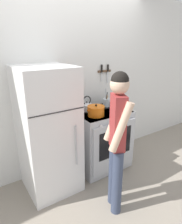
{
  "coord_description": "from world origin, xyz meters",
  "views": [
    {
      "loc": [
        -1.34,
        -2.51,
        1.84
      ],
      "look_at": [
        0.03,
        -0.46,
        0.98
      ],
      "focal_mm": 32.0,
      "sensor_mm": 36.0,
      "label": 1
    }
  ],
  "objects_px": {
    "dutch_oven_pot": "(96,111)",
    "utensil_jar": "(106,102)",
    "person": "(117,137)",
    "refrigerator": "(48,131)",
    "tea_kettle": "(87,106)",
    "stove_range": "(102,139)"
  },
  "relations": [
    {
      "from": "refrigerator",
      "to": "dutch_oven_pot",
      "type": "height_order",
      "value": "refrigerator"
    },
    {
      "from": "stove_range",
      "to": "utensil_jar",
      "type": "relative_size",
      "value": 3.28
    },
    {
      "from": "refrigerator",
      "to": "stove_range",
      "type": "bearing_deg",
      "value": 0.08
    },
    {
      "from": "person",
      "to": "tea_kettle",
      "type": "bearing_deg",
      "value": 12.31
    },
    {
      "from": "refrigerator",
      "to": "stove_range",
      "type": "xyz_separation_m",
      "value": [
        0.84,
        0.0,
        -0.34
      ]
    },
    {
      "from": "refrigerator",
      "to": "stove_range",
      "type": "distance_m",
      "value": 0.9
    },
    {
      "from": "tea_kettle",
      "to": "person",
      "type": "distance_m",
      "value": 0.94
    },
    {
      "from": "tea_kettle",
      "to": "utensil_jar",
      "type": "relative_size",
      "value": 0.81
    },
    {
      "from": "stove_range",
      "to": "utensil_jar",
      "type": "height_order",
      "value": "utensil_jar"
    },
    {
      "from": "dutch_oven_pot",
      "to": "person",
      "type": "height_order",
      "value": "person"
    },
    {
      "from": "refrigerator",
      "to": "dutch_oven_pot",
      "type": "xyz_separation_m",
      "value": [
        0.66,
        -0.1,
        0.17
      ]
    },
    {
      "from": "utensil_jar",
      "to": "dutch_oven_pot",
      "type": "bearing_deg",
      "value": -145.63
    },
    {
      "from": "refrigerator",
      "to": "dutch_oven_pot",
      "type": "distance_m",
      "value": 0.69
    },
    {
      "from": "tea_kettle",
      "to": "person",
      "type": "xyz_separation_m",
      "value": [
        -0.21,
        -0.91,
        -0.06
      ]
    },
    {
      "from": "dutch_oven_pot",
      "to": "tea_kettle",
      "type": "bearing_deg",
      "value": 86.81
    },
    {
      "from": "person",
      "to": "stove_range",
      "type": "bearing_deg",
      "value": -0.77
    },
    {
      "from": "dutch_oven_pot",
      "to": "tea_kettle",
      "type": "relative_size",
      "value": 1.24
    },
    {
      "from": "refrigerator",
      "to": "person",
      "type": "height_order",
      "value": "refrigerator"
    },
    {
      "from": "refrigerator",
      "to": "stove_range",
      "type": "height_order",
      "value": "refrigerator"
    },
    {
      "from": "dutch_oven_pot",
      "to": "utensil_jar",
      "type": "xyz_separation_m",
      "value": [
        0.37,
        0.25,
        -0.0
      ]
    },
    {
      "from": "person",
      "to": "dutch_oven_pot",
      "type": "bearing_deg",
      "value": 8.83
    },
    {
      "from": "refrigerator",
      "to": "tea_kettle",
      "type": "distance_m",
      "value": 0.71
    }
  ]
}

